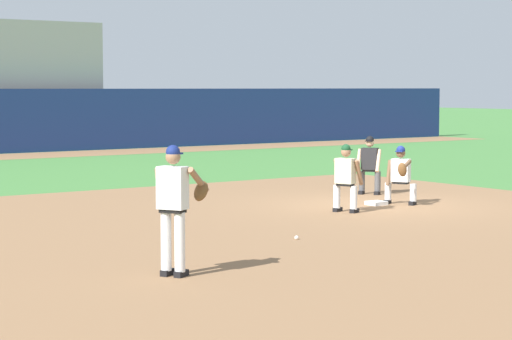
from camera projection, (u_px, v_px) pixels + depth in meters
name	position (u px, v px, depth m)	size (l,w,h in m)	color
ground_plane	(376.00, 205.00, 22.55)	(160.00, 160.00, 0.00)	#47843D
infield_dirt_patch	(298.00, 232.00, 18.29)	(18.00, 18.00, 0.01)	#936B47
warning_track_strip	(32.00, 156.00, 38.88)	(48.00, 3.20, 0.01)	#936B47
first_base_bag	(376.00, 203.00, 22.54)	(0.38, 0.38, 0.09)	white
baseball	(297.00, 238.00, 17.44)	(0.07, 0.07, 0.07)	white
pitcher	(175.00, 202.00, 13.98)	(0.84, 0.58, 1.86)	black
first_baseman	(401.00, 173.00, 22.57)	(0.83, 1.01, 1.34)	black
baserunner	(346.00, 175.00, 21.18)	(0.59, 0.67, 1.46)	black
umpire	(370.00, 163.00, 24.74)	(0.64, 0.68, 1.46)	black
outfield_wall	(13.00, 121.00, 40.41)	(48.00, 0.50, 2.60)	navy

